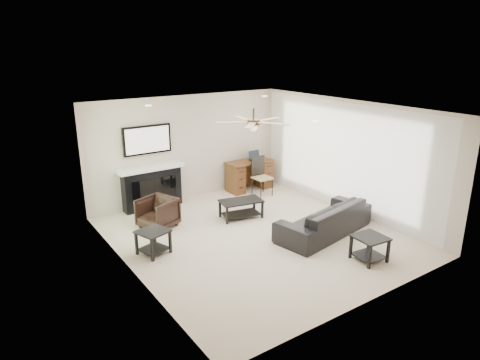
{
  "coord_description": "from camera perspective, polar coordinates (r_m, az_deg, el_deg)",
  "views": [
    {
      "loc": [
        -4.59,
        -6.19,
        3.6
      ],
      "look_at": [
        -0.03,
        0.5,
        1.04
      ],
      "focal_mm": 32.0,
      "sensor_mm": 36.0,
      "label": 1
    }
  ],
  "objects": [
    {
      "name": "desk_chair",
      "position": [
        10.59,
        3.0,
        0.46
      ],
      "size": [
        0.43,
        0.45,
        0.97
      ],
      "primitive_type": "cube",
      "rotation": [
        0.0,
        0.0,
        0.02
      ],
      "color": "black",
      "rests_on": "ground"
    },
    {
      "name": "end_table_left",
      "position": [
        7.89,
        -11.47,
        -8.11
      ],
      "size": [
        0.63,
        0.63,
        0.45
      ],
      "primitive_type": "cube",
      "rotation": [
        0.0,
        0.0,
        0.31
      ],
      "color": "black",
      "rests_on": "ground"
    },
    {
      "name": "coffee_table",
      "position": [
        9.29,
        0.14,
        -3.89
      ],
      "size": [
        0.98,
        0.66,
        0.4
      ],
      "primitive_type": "cube",
      "rotation": [
        0.0,
        0.0,
        -0.19
      ],
      "color": "black",
      "rests_on": "ground"
    },
    {
      "name": "sofa",
      "position": [
        8.65,
        11.16,
        -5.06
      ],
      "size": [
        2.29,
        1.21,
        0.64
      ],
      "primitive_type": "imported",
      "rotation": [
        0.0,
        0.0,
        3.32
      ],
      "color": "black",
      "rests_on": "ground"
    },
    {
      "name": "end_table_near",
      "position": [
        7.84,
        16.86,
        -8.73
      ],
      "size": [
        0.56,
        0.56,
        0.45
      ],
      "primitive_type": "cube",
      "rotation": [
        0.0,
        0.0,
        -0.08
      ],
      "color": "black",
      "rests_on": "ground"
    },
    {
      "name": "armchair",
      "position": [
        8.94,
        -10.94,
        -4.32
      ],
      "size": [
        0.88,
        0.87,
        0.63
      ],
      "primitive_type": "imported",
      "rotation": [
        0.0,
        0.0,
        -1.21
      ],
      "color": "black",
      "rests_on": "ground"
    },
    {
      "name": "laptop",
      "position": [
        11.01,
        2.19,
        3.24
      ],
      "size": [
        0.33,
        0.24,
        0.23
      ],
      "primitive_type": "cube",
      "color": "black",
      "rests_on": "desk"
    },
    {
      "name": "desk",
      "position": [
        11.05,
        1.26,
        0.63
      ],
      "size": [
        1.22,
        0.56,
        0.76
      ],
      "primitive_type": "cube",
      "color": "#3B1D0E",
      "rests_on": "ground"
    },
    {
      "name": "room_shell",
      "position": [
        8.1,
        2.93,
        3.89
      ],
      "size": [
        5.5,
        5.54,
        2.52
      ],
      "color": "beige",
      "rests_on": "ground"
    },
    {
      "name": "fireplace_unit",
      "position": [
        9.82,
        -11.78,
        1.58
      ],
      "size": [
        1.52,
        0.34,
        1.91
      ],
      "primitive_type": "cube",
      "color": "black",
      "rests_on": "ground"
    }
  ]
}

